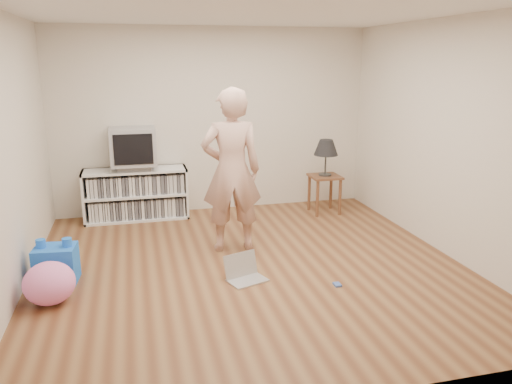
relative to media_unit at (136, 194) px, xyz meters
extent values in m
plane|color=brown|center=(1.14, -2.04, -0.35)|extent=(4.50, 4.50, 0.00)
cube|color=silver|center=(1.14, 0.21, 0.95)|extent=(4.50, 0.02, 2.60)
cube|color=silver|center=(1.14, -4.29, 0.95)|extent=(4.50, 0.02, 2.60)
cube|color=silver|center=(-1.11, -2.04, 0.95)|extent=(0.02, 4.50, 2.60)
cube|color=silver|center=(3.39, -2.04, 0.95)|extent=(0.02, 4.50, 2.60)
cube|color=white|center=(1.14, -2.04, 2.25)|extent=(4.50, 4.50, 0.01)
cube|color=white|center=(0.00, 0.19, 0.00)|extent=(1.40, 0.03, 0.70)
cube|color=white|center=(-0.69, -0.02, 0.00)|extent=(0.03, 0.45, 0.70)
cube|color=white|center=(0.68, -0.02, 0.00)|extent=(0.03, 0.45, 0.70)
cube|color=white|center=(0.00, -0.02, -0.33)|extent=(1.40, 0.45, 0.03)
cube|color=white|center=(0.00, -0.02, 0.00)|extent=(1.34, 0.45, 0.03)
cube|color=white|center=(0.00, -0.02, 0.33)|extent=(1.40, 0.45, 0.03)
cube|color=silver|center=(0.00, -0.02, 0.00)|extent=(1.26, 0.36, 0.64)
cube|color=gray|center=(0.00, -0.02, 0.39)|extent=(0.45, 0.35, 0.07)
cube|color=#96969B|center=(0.00, -0.02, 0.67)|extent=(0.60, 0.52, 0.50)
cube|color=black|center=(0.00, -0.28, 0.67)|extent=(0.50, 0.01, 0.40)
cylinder|color=brown|center=(2.46, -0.56, -0.09)|extent=(0.04, 0.04, 0.52)
cylinder|color=brown|center=(2.80, -0.56, -0.09)|extent=(0.04, 0.04, 0.52)
cylinder|color=brown|center=(2.46, -0.22, -0.09)|extent=(0.04, 0.04, 0.52)
cylinder|color=brown|center=(2.80, -0.22, -0.09)|extent=(0.04, 0.04, 0.52)
cube|color=brown|center=(2.63, -0.39, 0.19)|extent=(0.42, 0.42, 0.03)
cylinder|color=#333333|center=(2.63, -0.39, 0.21)|extent=(0.18, 0.18, 0.02)
cylinder|color=#333333|center=(2.63, -0.39, 0.39)|extent=(0.02, 0.02, 0.32)
imported|color=#D2A28F|center=(1.06, -1.47, 0.58)|extent=(0.71, 0.49, 1.87)
cube|color=silver|center=(1.03, -2.39, -0.34)|extent=(0.43, 0.37, 0.02)
cube|color=silver|center=(0.98, -2.27, -0.22)|extent=(0.37, 0.20, 0.24)
cube|color=black|center=(0.98, -2.27, -0.22)|extent=(0.32, 0.16, 0.20)
cube|color=#4362B3|center=(1.86, -2.70, -0.34)|extent=(0.07, 0.09, 0.02)
cube|color=blue|center=(-0.81, -1.94, -0.16)|extent=(0.42, 0.35, 0.37)
cylinder|color=blue|center=(-0.93, -1.93, 0.06)|extent=(0.09, 0.09, 0.08)
cylinder|color=blue|center=(-0.69, -1.95, 0.06)|extent=(0.09, 0.09, 0.08)
sphere|color=black|center=(-0.90, -2.09, -0.12)|extent=(0.06, 0.06, 0.06)
sphere|color=black|center=(-0.76, -2.11, -0.12)|extent=(0.06, 0.06, 0.06)
ellipsoid|color=pink|center=(-0.81, -2.40, -0.16)|extent=(0.60, 0.60, 0.39)
camera|label=1|loc=(0.00, -6.87, 1.80)|focal=35.00mm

